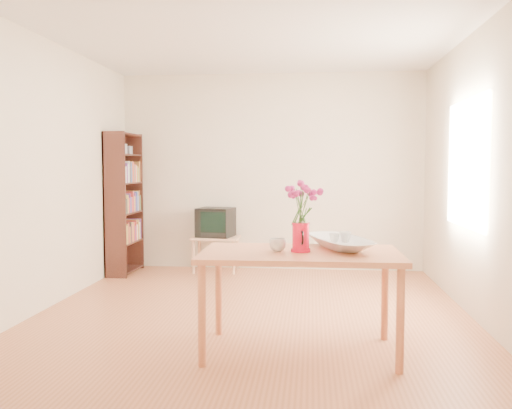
# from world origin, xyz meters

# --- Properties ---
(room) EXTENTS (4.50, 4.50, 4.50)m
(room) POSITION_xyz_m (0.03, 0.00, 1.30)
(room) COLOR #A75E3B
(room) RESTS_ON ground
(table) EXTENTS (1.46, 0.84, 0.75)m
(table) POSITION_xyz_m (0.46, -1.02, 0.67)
(table) COLOR #BD6640
(table) RESTS_ON ground
(tv_stand) EXTENTS (0.60, 0.45, 0.46)m
(tv_stand) POSITION_xyz_m (-0.70, 1.97, 0.39)
(tv_stand) COLOR tan
(tv_stand) RESTS_ON ground
(bookshelf) EXTENTS (0.28, 0.70, 1.80)m
(bookshelf) POSITION_xyz_m (-1.85, 1.75, 0.84)
(bookshelf) COLOR black
(bookshelf) RESTS_ON ground
(pitcher) EXTENTS (0.14, 0.22, 0.22)m
(pitcher) POSITION_xyz_m (0.46, -1.03, 0.85)
(pitcher) COLOR red
(pitcher) RESTS_ON table
(flowers) EXTENTS (0.25, 0.25, 0.35)m
(flowers) POSITION_xyz_m (0.46, -1.03, 1.13)
(flowers) COLOR #F539A3
(flowers) RESTS_ON pitcher
(mug) EXTENTS (0.17, 0.17, 0.10)m
(mug) POSITION_xyz_m (0.30, -1.03, 0.80)
(mug) COLOR white
(mug) RESTS_ON table
(bowl) EXTENTS (0.66, 0.66, 0.49)m
(bowl) POSITION_xyz_m (0.75, -0.84, 0.99)
(bowl) COLOR white
(bowl) RESTS_ON table
(teacup_a) EXTENTS (0.09, 0.09, 0.06)m
(teacup_a) POSITION_xyz_m (0.71, -0.84, 0.94)
(teacup_a) COLOR white
(teacup_a) RESTS_ON bowl
(teacup_b) EXTENTS (0.10, 0.10, 0.07)m
(teacup_b) POSITION_xyz_m (0.80, -0.82, 0.95)
(teacup_b) COLOR white
(teacup_b) RESTS_ON bowl
(television) EXTENTS (0.50, 0.47, 0.37)m
(television) POSITION_xyz_m (-0.70, 1.98, 0.65)
(television) COLOR black
(television) RESTS_ON tv_stand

